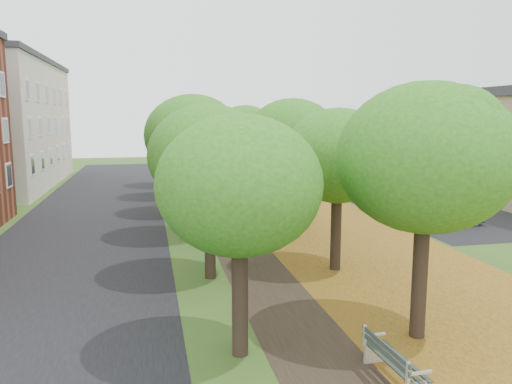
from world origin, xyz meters
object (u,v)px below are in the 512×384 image
car_grey (398,199)px  car_white (368,187)px  bench (393,361)px  car_silver (442,211)px  car_red (434,209)px

car_grey → car_white: 4.40m
car_grey → bench: bearing=134.5°
bench → car_silver: (10.25, 14.22, 0.26)m
car_grey → car_white: car_white is taller
car_red → bench: bearing=123.0°
car_silver → car_white: size_ratio=0.81×
bench → car_white: 25.47m
car_silver → car_grey: (-0.11, 4.74, -0.13)m
car_red → car_grey: size_ratio=1.04×
car_silver → car_red: bearing=11.6°
car_red → car_grey: (0.00, 4.14, -0.12)m
car_red → car_white: bearing=-22.6°
car_red → car_white: car_white is taller
car_silver → car_white: (-0.11, 9.14, 0.01)m
car_red → car_grey: bearing=-22.6°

